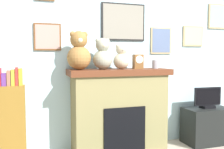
{
  "coord_description": "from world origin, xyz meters",
  "views": [
    {
      "loc": [
        -1.28,
        -1.48,
        1.33
      ],
      "look_at": [
        -0.24,
        1.72,
        1.08
      ],
      "focal_mm": 40.3,
      "sensor_mm": 36.0,
      "label": 1
    }
  ],
  "objects": [
    {
      "name": "television",
      "position": [
        1.25,
        1.64,
        0.69
      ],
      "size": [
        0.46,
        0.14,
        0.32
      ],
      "color": "black",
      "rests_on": "tv_stand"
    },
    {
      "name": "candle_jar",
      "position": [
        0.39,
        1.7,
        1.21
      ],
      "size": [
        0.08,
        0.08,
        0.12
      ],
      "primitive_type": "cylinder",
      "color": "gray",
      "rests_on": "fireplace"
    },
    {
      "name": "back_wall",
      "position": [
        0.0,
        2.0,
        1.31
      ],
      "size": [
        5.2,
        0.15,
        2.6
      ],
      "color": "silver",
      "rests_on": "ground_plane"
    },
    {
      "name": "teddy_bear_brown",
      "position": [
        -0.69,
        1.7,
        1.37
      ],
      "size": [
        0.31,
        0.31,
        0.49
      ],
      "color": "olive",
      "rests_on": "fireplace"
    },
    {
      "name": "mantel_clock",
      "position": [
        0.13,
        1.7,
        1.25
      ],
      "size": [
        0.13,
        0.1,
        0.2
      ],
      "color": "brown",
      "rests_on": "fireplace"
    },
    {
      "name": "bookshelf",
      "position": [
        -1.55,
        1.74,
        0.55
      ],
      "size": [
        0.41,
        0.16,
        1.19
      ],
      "color": "brown",
      "rests_on": "ground_plane"
    },
    {
      "name": "tv_stand",
      "position": [
        1.25,
        1.64,
        0.27
      ],
      "size": [
        0.69,
        0.4,
        0.54
      ],
      "primitive_type": "cube",
      "color": "black",
      "rests_on": "ground_plane"
    },
    {
      "name": "fireplace",
      "position": [
        -0.14,
        1.71,
        0.58
      ],
      "size": [
        1.38,
        0.51,
        1.15
      ],
      "color": "olive",
      "rests_on": "ground_plane"
    },
    {
      "name": "teddy_bear_cream",
      "position": [
        -0.38,
        1.7,
        1.34
      ],
      "size": [
        0.26,
        0.26,
        0.41
      ],
      "color": "gray",
      "rests_on": "fireplace"
    },
    {
      "name": "teddy_bear_grey",
      "position": [
        -0.11,
        1.7,
        1.31
      ],
      "size": [
        0.21,
        0.21,
        0.35
      ],
      "color": "#C3B496",
      "rests_on": "fireplace"
    }
  ]
}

